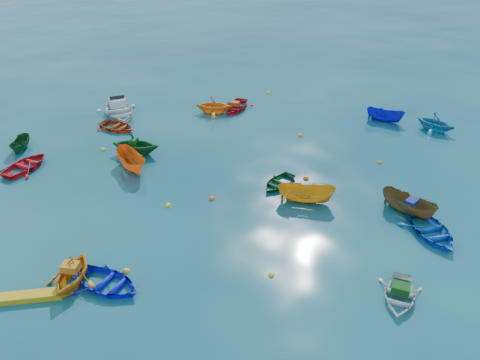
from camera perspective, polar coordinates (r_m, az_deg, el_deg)
ground at (r=24.79m, az=7.08°, el=-5.48°), size 160.00×160.00×0.00m
dinghy_blue_sw at (r=21.87m, az=-15.78°, el=-12.43°), size 3.44×3.87×0.66m
dinghy_white_near at (r=21.69m, az=18.76°, el=-13.46°), size 3.31×3.07×0.56m
sampan_brown_mid at (r=27.09m, az=19.64°, el=-3.81°), size 1.51×3.30×1.24m
dinghy_blue_se at (r=25.83m, az=22.15°, el=-6.21°), size 3.66×4.15×0.71m
dinghy_orange_w at (r=22.49m, az=-19.58°, el=-11.78°), size 3.65×3.65×1.46m
sampan_yellow_mid at (r=26.68m, az=7.99°, el=-2.67°), size 3.08×3.16×1.24m
dinghy_green_e at (r=28.04m, az=4.70°, el=-0.66°), size 2.99×2.45×0.54m
dinghy_cyan_se at (r=37.75m, az=22.53°, el=5.61°), size 2.84×3.16×1.49m
dinghy_red_nw at (r=32.70m, az=-24.53°, el=1.31°), size 4.00×3.61×0.68m
sampan_orange_n at (r=30.42m, az=-12.95°, el=1.29°), size 1.60×3.51×1.32m
dinghy_green_n at (r=32.23m, az=-12.51°, el=3.10°), size 4.14×4.15×1.66m
dinghy_red_ne at (r=38.72m, az=-0.56°, el=8.64°), size 4.08×3.80×0.69m
sampan_blue_far at (r=38.16m, az=17.15°, el=6.89°), size 2.19×3.04×1.11m
dinghy_red_far at (r=36.26m, az=-14.76°, el=6.00°), size 3.19×3.62×0.62m
dinghy_orange_far at (r=38.03m, az=-3.20°, el=8.17°), size 3.80×3.78×1.52m
sampan_green_far at (r=35.37m, az=-25.04°, el=3.37°), size 2.16×2.49×0.93m
kayak_yellow at (r=22.49m, az=-24.68°, el=-13.08°), size 3.59×2.32×0.38m
motorboat_white at (r=38.72m, az=-14.48°, el=7.64°), size 4.29×5.20×1.54m
tarp_green_a at (r=21.46m, az=18.98°, el=-12.40°), size 0.87×0.93×0.36m
tarp_blue_a at (r=26.63m, az=20.20°, el=-2.55°), size 0.69×0.55×0.31m
tarp_orange_a at (r=21.95m, az=-19.93°, el=-9.95°), size 0.89×0.89×0.35m
tarp_green_b at (r=31.84m, az=-12.87°, el=4.67°), size 0.76×0.75×0.29m
tarp_orange_b at (r=38.45m, az=-0.61°, el=9.29°), size 0.81×0.86×0.33m
buoy_ye_a at (r=21.68m, az=3.83°, el=-11.49°), size 0.30×0.30×0.30m
buoy_or_b at (r=31.70m, az=16.65°, el=2.00°), size 0.29×0.29×0.29m
buoy_ye_b at (r=22.43m, az=-13.71°, el=-10.79°), size 0.33×0.33×0.33m
buoy_or_c at (r=26.72m, az=-3.46°, el=-2.33°), size 0.35×0.35×0.35m
buoy_ye_c at (r=26.40m, az=-8.71°, el=-3.12°), size 0.33×0.33×0.33m
buoy_or_d at (r=28.87m, az=8.04°, el=0.12°), size 0.36×0.36×0.36m
buoy_ye_d at (r=33.31m, az=-16.31°, el=3.50°), size 0.34×0.34×0.34m
buoy_or_e at (r=34.26m, az=7.37°, el=5.32°), size 0.35×0.35×0.35m
buoy_ye_e at (r=42.27m, az=3.48°, el=10.52°), size 0.38×0.38×0.38m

